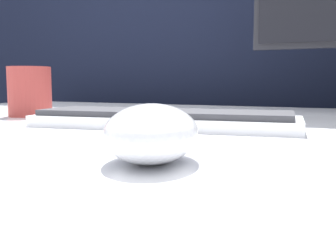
{
  "coord_description": "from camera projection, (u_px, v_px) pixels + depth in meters",
  "views": [
    {
      "loc": [
        0.14,
        -0.48,
        0.84
      ],
      "look_at": [
        0.01,
        -0.17,
        0.8
      ],
      "focal_mm": 42.0,
      "sensor_mm": 36.0,
      "label": 1
    }
  ],
  "objects": [
    {
      "name": "partition_panel",
      "position": [
        287.0,
        115.0,
        1.12
      ],
      "size": [
        5.0,
        0.03,
        1.49
      ],
      "color": "black",
      "rests_on": "ground_plane"
    },
    {
      "name": "computer_mouse_near",
      "position": [
        152.0,
        133.0,
        0.31
      ],
      "size": [
        0.1,
        0.12,
        0.05
      ],
      "rotation": [
        0.0,
        0.0,
        0.31
      ],
      "color": "white",
      "rests_on": "desk"
    },
    {
      "name": "keyboard",
      "position": [
        164.0,
        119.0,
        0.55
      ],
      "size": [
        0.38,
        0.16,
        0.02
      ],
      "rotation": [
        0.0,
        0.0,
        0.12
      ],
      "color": "white",
      "rests_on": "desk"
    },
    {
      "name": "mug",
      "position": [
        30.0,
        92.0,
        0.73
      ],
      "size": [
        0.08,
        0.08,
        0.09
      ],
      "color": "#A33833",
      "rests_on": "desk"
    }
  ]
}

